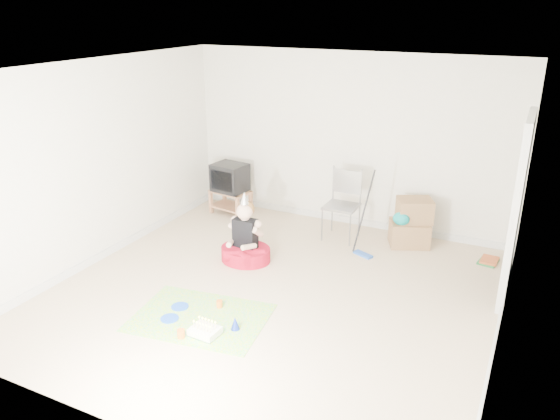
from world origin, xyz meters
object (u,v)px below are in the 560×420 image
at_px(crt_tv, 230,177).
at_px(birthday_cake, 205,332).
at_px(tv_stand, 231,200).
at_px(seated_woman, 246,246).
at_px(cardboard_boxes, 411,223).
at_px(folding_chair, 341,206).

distance_m(crt_tv, birthday_cake, 3.55).
bearing_deg(crt_tv, tv_stand, 7.96).
bearing_deg(crt_tv, birthday_cake, -55.55).
relative_size(crt_tv, seated_woman, 0.53).
xyz_separation_m(crt_tv, cardboard_boxes, (2.92, 0.05, -0.29)).
height_order(folding_chair, cardboard_boxes, folding_chair).
height_order(folding_chair, birthday_cake, folding_chair).
height_order(crt_tv, cardboard_boxes, crt_tv).
height_order(tv_stand, crt_tv, crt_tv).
xyz_separation_m(folding_chair, seated_woman, (-0.88, -1.25, -0.29)).
xyz_separation_m(cardboard_boxes, seated_woman, (-1.84, -1.47, -0.11)).
bearing_deg(birthday_cake, seated_woman, 105.77).
distance_m(tv_stand, cardboard_boxes, 2.92).
distance_m(cardboard_boxes, birthday_cake, 3.47).
bearing_deg(crt_tv, cardboard_boxes, 8.97).
bearing_deg(birthday_cake, folding_chair, 82.45).
bearing_deg(cardboard_boxes, tv_stand, -178.99).
bearing_deg(tv_stand, crt_tv, 180.00).
relative_size(crt_tv, birthday_cake, 1.67).
bearing_deg(crt_tv, folding_chair, 3.12).
bearing_deg(seated_woman, cardboard_boxes, 38.55).
relative_size(tv_stand, crt_tv, 1.34).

